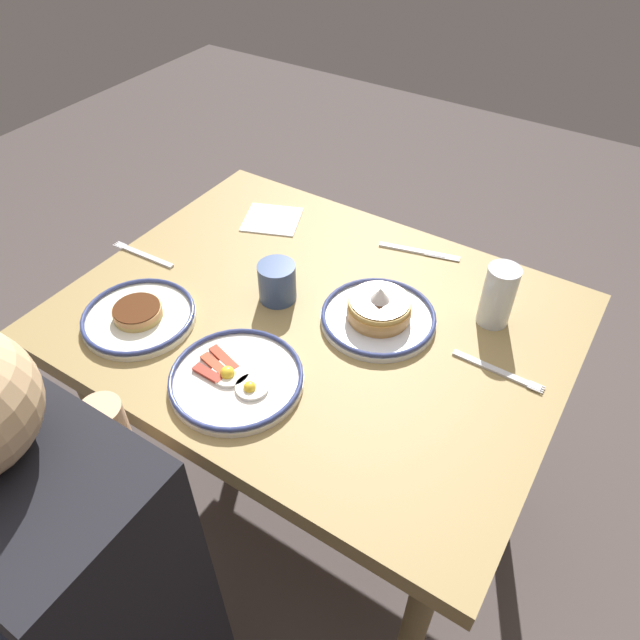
# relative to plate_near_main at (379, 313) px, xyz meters

# --- Properties ---
(ground_plane) EXTENTS (6.00, 6.00, 0.00)m
(ground_plane) POSITION_rel_plate_near_main_xyz_m (0.13, 0.05, -0.78)
(ground_plane) COLOR #49403D
(dining_table) EXTENTS (1.12, 0.86, 0.76)m
(dining_table) POSITION_rel_plate_near_main_xyz_m (0.13, 0.05, -0.11)
(dining_table) COLOR olive
(dining_table) RESTS_ON ground_plane
(plate_near_main) EXTENTS (0.26, 0.26, 0.10)m
(plate_near_main) POSITION_rel_plate_near_main_xyz_m (0.00, 0.00, 0.00)
(plate_near_main) COLOR silver
(plate_near_main) RESTS_ON dining_table
(plate_center_pancakes) EXTENTS (0.27, 0.27, 0.04)m
(plate_center_pancakes) POSITION_rel_plate_near_main_xyz_m (0.16, 0.31, -0.01)
(plate_center_pancakes) COLOR silver
(plate_center_pancakes) RESTS_ON dining_table
(plate_far_companion) EXTENTS (0.25, 0.25, 0.04)m
(plate_far_companion) POSITION_rel_plate_near_main_xyz_m (0.46, 0.29, -0.01)
(plate_far_companion) COLOR silver
(plate_far_companion) RESTS_ON dining_table
(coffee_mug) EXTENTS (0.09, 0.12, 0.09)m
(coffee_mug) POSITION_rel_plate_near_main_xyz_m (0.24, 0.06, 0.02)
(coffee_mug) COLOR #334772
(coffee_mug) RESTS_ON dining_table
(drinking_glass) EXTENTS (0.07, 0.07, 0.15)m
(drinking_glass) POSITION_rel_plate_near_main_xyz_m (-0.22, -0.14, 0.04)
(drinking_glass) COLOR silver
(drinking_glass) RESTS_ON dining_table
(paper_napkin) EXTENTS (0.19, 0.19, 0.00)m
(paper_napkin) POSITION_rel_plate_near_main_xyz_m (0.44, -0.20, -0.02)
(paper_napkin) COLOR white
(paper_napkin) RESTS_ON dining_table
(fork_near) EXTENTS (0.19, 0.02, 0.01)m
(fork_near) POSITION_rel_plate_near_main_xyz_m (0.63, 0.11, -0.02)
(fork_near) COLOR silver
(fork_near) RESTS_ON dining_table
(fork_far) EXTENTS (0.20, 0.02, 0.01)m
(fork_far) POSITION_rel_plate_near_main_xyz_m (-0.28, 0.00, -0.02)
(fork_far) COLOR silver
(fork_far) RESTS_ON dining_table
(butter_knife) EXTENTS (0.21, 0.07, 0.01)m
(butter_knife) POSITION_rel_plate_near_main_xyz_m (0.03, -0.29, -0.02)
(butter_knife) COLOR silver
(butter_knife) RESTS_ON dining_table
(seated_diner) EXTENTS (0.42, 0.34, 1.26)m
(seated_diner) POSITION_rel_plate_near_main_xyz_m (0.13, 0.76, -0.20)
(seated_diner) COLOR black
(seated_diner) RESTS_ON ground_plane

